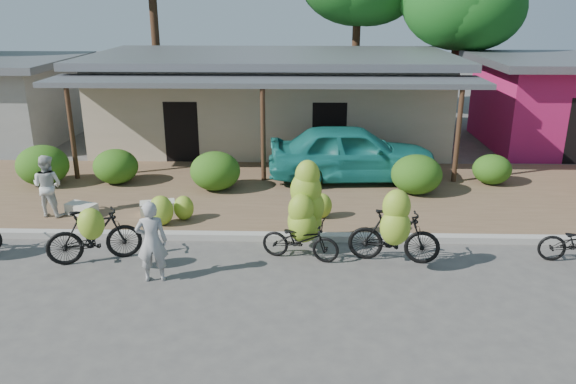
{
  "coord_description": "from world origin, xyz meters",
  "views": [
    {
      "loc": [
        1.18,
        -9.75,
        5.21
      ],
      "look_at": [
        0.84,
        1.87,
        1.2
      ],
      "focal_mm": 35.0,
      "sensor_mm": 36.0,
      "label": 1
    }
  ],
  "objects_px": {
    "sack_near": "(158,207)",
    "sack_far": "(82,209)",
    "tree_near_right": "(455,0)",
    "bike_left": "(94,235)",
    "bike_right": "(394,232)",
    "teal_van": "(352,153)",
    "vendor": "(152,242)",
    "bystander": "(48,186)",
    "bike_center": "(304,218)"
  },
  "relations": [
    {
      "from": "sack_near",
      "to": "teal_van",
      "type": "bearing_deg",
      "value": 29.86
    },
    {
      "from": "tree_near_right",
      "to": "sack_near",
      "type": "height_order",
      "value": "tree_near_right"
    },
    {
      "from": "tree_near_right",
      "to": "bike_center",
      "type": "xyz_separation_m",
      "value": [
        -6.12,
        -13.29,
        -4.37
      ]
    },
    {
      "from": "vendor",
      "to": "bystander",
      "type": "relative_size",
      "value": 1.06
    },
    {
      "from": "tree_near_right",
      "to": "teal_van",
      "type": "distance_m",
      "value": 10.53
    },
    {
      "from": "bike_right",
      "to": "vendor",
      "type": "xyz_separation_m",
      "value": [
        -4.75,
        -0.8,
        0.08
      ]
    },
    {
      "from": "bike_left",
      "to": "bystander",
      "type": "distance_m",
      "value": 3.07
    },
    {
      "from": "tree_near_right",
      "to": "bike_left",
      "type": "height_order",
      "value": "tree_near_right"
    },
    {
      "from": "bike_right",
      "to": "bystander",
      "type": "distance_m",
      "value": 8.43
    },
    {
      "from": "tree_near_right",
      "to": "bike_left",
      "type": "relative_size",
      "value": 3.52
    },
    {
      "from": "bike_right",
      "to": "teal_van",
      "type": "distance_m",
      "value": 5.43
    },
    {
      "from": "bike_center",
      "to": "teal_van",
      "type": "xyz_separation_m",
      "value": [
        1.41,
        4.88,
        0.15
      ]
    },
    {
      "from": "bike_right",
      "to": "vendor",
      "type": "height_order",
      "value": "bike_right"
    },
    {
      "from": "sack_near",
      "to": "bike_left",
      "type": "bearing_deg",
      "value": -104.3
    },
    {
      "from": "tree_near_right",
      "to": "teal_van",
      "type": "xyz_separation_m",
      "value": [
        -4.71,
        -8.41,
        -4.22
      ]
    },
    {
      "from": "bike_right",
      "to": "bystander",
      "type": "height_order",
      "value": "bike_right"
    },
    {
      "from": "bike_center",
      "to": "vendor",
      "type": "xyz_separation_m",
      "value": [
        -2.91,
        -1.33,
        0.02
      ]
    },
    {
      "from": "sack_far",
      "to": "teal_van",
      "type": "distance_m",
      "value": 7.61
    },
    {
      "from": "bike_center",
      "to": "sack_near",
      "type": "bearing_deg",
      "value": 76.09
    },
    {
      "from": "sack_far",
      "to": "teal_van",
      "type": "relative_size",
      "value": 0.15
    },
    {
      "from": "bike_center",
      "to": "sack_near",
      "type": "relative_size",
      "value": 2.38
    },
    {
      "from": "bike_right",
      "to": "bystander",
      "type": "relative_size",
      "value": 1.26
    },
    {
      "from": "teal_van",
      "to": "bystander",
      "type": "bearing_deg",
      "value": 108.38
    },
    {
      "from": "sack_far",
      "to": "vendor",
      "type": "distance_m",
      "value": 4.16
    },
    {
      "from": "bike_center",
      "to": "teal_van",
      "type": "height_order",
      "value": "bike_center"
    },
    {
      "from": "bike_center",
      "to": "teal_van",
      "type": "distance_m",
      "value": 5.08
    },
    {
      "from": "bike_center",
      "to": "bystander",
      "type": "bearing_deg",
      "value": 88.76
    },
    {
      "from": "sack_near",
      "to": "sack_far",
      "type": "bearing_deg",
      "value": -175.99
    },
    {
      "from": "bike_right",
      "to": "bike_center",
      "type": "bearing_deg",
      "value": 83.12
    },
    {
      "from": "bike_left",
      "to": "bike_right",
      "type": "distance_m",
      "value": 6.16
    },
    {
      "from": "tree_near_right",
      "to": "vendor",
      "type": "xyz_separation_m",
      "value": [
        -9.02,
        -14.62,
        -4.36
      ]
    },
    {
      "from": "tree_near_right",
      "to": "sack_far",
      "type": "relative_size",
      "value": 9.32
    },
    {
      "from": "sack_far",
      "to": "bystander",
      "type": "bearing_deg",
      "value": -173.48
    },
    {
      "from": "bike_right",
      "to": "sack_far",
      "type": "xyz_separation_m",
      "value": [
        -7.38,
        2.36,
        -0.47
      ]
    },
    {
      "from": "sack_near",
      "to": "bystander",
      "type": "bearing_deg",
      "value": -175.28
    },
    {
      "from": "bike_right",
      "to": "teal_van",
      "type": "relative_size",
      "value": 0.4
    },
    {
      "from": "bike_left",
      "to": "teal_van",
      "type": "height_order",
      "value": "teal_van"
    },
    {
      "from": "bike_left",
      "to": "bike_center",
      "type": "height_order",
      "value": "bike_center"
    },
    {
      "from": "bike_center",
      "to": "sack_far",
      "type": "bearing_deg",
      "value": 86.03
    },
    {
      "from": "bike_right",
      "to": "teal_van",
      "type": "height_order",
      "value": "bike_right"
    },
    {
      "from": "tree_near_right",
      "to": "bike_left",
      "type": "distance_m",
      "value": 17.95
    },
    {
      "from": "bike_center",
      "to": "sack_far",
      "type": "relative_size",
      "value": 2.69
    },
    {
      "from": "tree_near_right",
      "to": "vendor",
      "type": "bearing_deg",
      "value": -121.68
    },
    {
      "from": "bike_center",
      "to": "bike_left",
      "type": "bearing_deg",
      "value": 112.25
    },
    {
      "from": "sack_near",
      "to": "vendor",
      "type": "distance_m",
      "value": 3.43
    },
    {
      "from": "sack_near",
      "to": "vendor",
      "type": "relative_size",
      "value": 0.52
    },
    {
      "from": "tree_near_right",
      "to": "bike_center",
      "type": "distance_m",
      "value": 15.27
    },
    {
      "from": "sack_far",
      "to": "teal_van",
      "type": "xyz_separation_m",
      "value": [
        6.95,
        3.04,
        0.69
      ]
    },
    {
      "from": "sack_near",
      "to": "vendor",
      "type": "xyz_separation_m",
      "value": [
        0.75,
        -3.3,
        0.55
      ]
    },
    {
      "from": "sack_near",
      "to": "teal_van",
      "type": "height_order",
      "value": "teal_van"
    }
  ]
}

